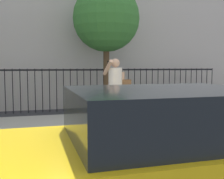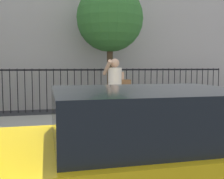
# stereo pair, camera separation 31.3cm
# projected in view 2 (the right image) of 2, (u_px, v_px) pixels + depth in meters

# --- Properties ---
(ground_plane) EXTENTS (60.00, 60.00, 0.00)m
(ground_plane) POSITION_uv_depth(u_px,v_px,m) (116.00, 163.00, 4.87)
(ground_plane) COLOR #333338
(sidewalk) EXTENTS (28.00, 4.40, 0.15)m
(sidewalk) POSITION_uv_depth(u_px,v_px,m) (95.00, 131.00, 6.99)
(sidewalk) COLOR #9E9B93
(sidewalk) RESTS_ON ground
(building_facade) EXTENTS (28.00, 4.00, 9.13)m
(building_facade) POSITION_uv_depth(u_px,v_px,m) (71.00, 3.00, 12.72)
(building_facade) COLOR #BCB7B2
(building_facade) RESTS_ON ground
(iron_fence) EXTENTS (12.03, 0.04, 1.60)m
(iron_fence) POSITION_uv_depth(u_px,v_px,m) (78.00, 84.00, 10.50)
(iron_fence) COLOR black
(iron_fence) RESTS_ON ground
(taxi_yellow) EXTENTS (4.20, 1.87, 1.45)m
(taxi_yellow) POSITION_uv_depth(u_px,v_px,m) (160.00, 156.00, 3.09)
(taxi_yellow) COLOR yellow
(taxi_yellow) RESTS_ON ground
(pedestrian_on_phone) EXTENTS (0.68, 0.51, 1.73)m
(pedestrian_on_phone) POSITION_uv_depth(u_px,v_px,m) (116.00, 88.00, 6.88)
(pedestrian_on_phone) COLOR tan
(pedestrian_on_phone) RESTS_ON sidewalk
(street_tree_near) EXTENTS (2.38, 2.38, 4.58)m
(street_tree_near) POSITION_uv_depth(u_px,v_px,m) (110.00, 19.00, 9.91)
(street_tree_near) COLOR #4C3823
(street_tree_near) RESTS_ON ground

